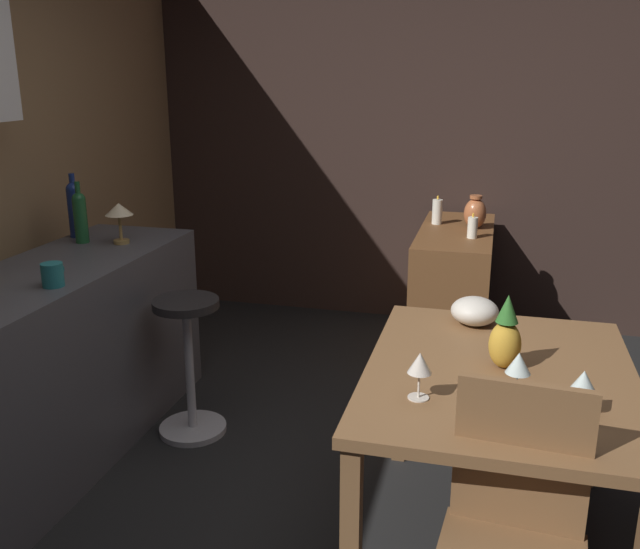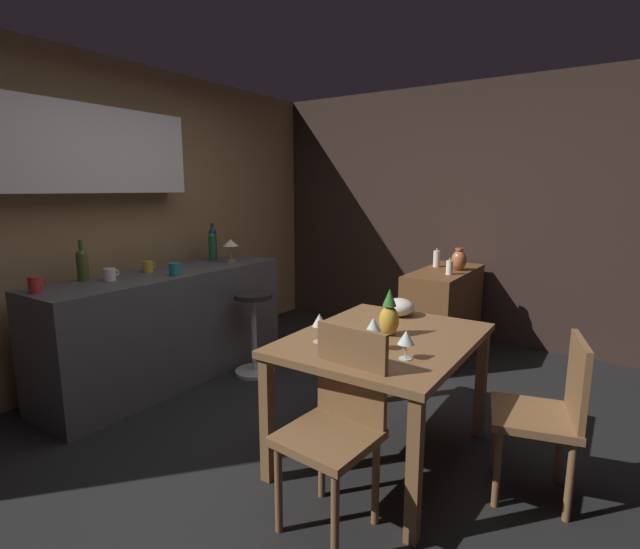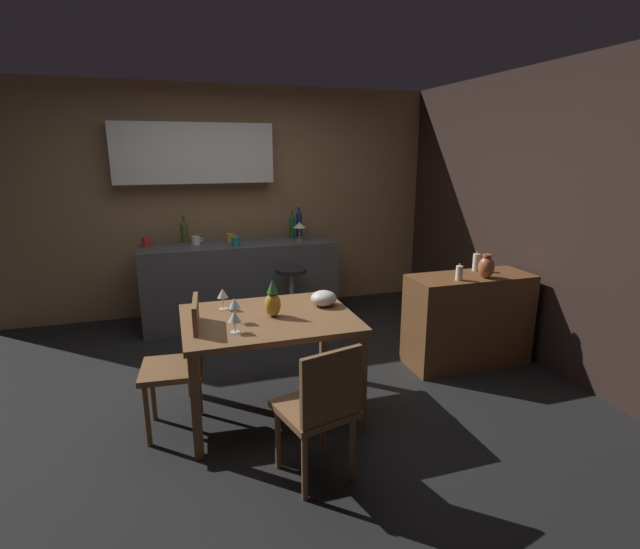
% 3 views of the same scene
% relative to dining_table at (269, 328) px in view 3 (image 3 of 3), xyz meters
% --- Properties ---
extents(ground_plane, '(9.00, 9.00, 0.00)m').
position_rel_dining_table_xyz_m(ground_plane, '(-0.01, 0.42, -0.65)').
color(ground_plane, black).
extents(wall_kitchen_back, '(5.20, 0.33, 2.60)m').
position_rel_dining_table_xyz_m(wall_kitchen_back, '(-0.07, 2.50, 0.76)').
color(wall_kitchen_back, '#9E7A51').
rests_on(wall_kitchen_back, ground_plane).
extents(wall_side_right, '(0.10, 4.40, 2.60)m').
position_rel_dining_table_xyz_m(wall_side_right, '(2.54, 0.72, 0.65)').
color(wall_side_right, '#33231E').
rests_on(wall_side_right, ground_plane).
extents(dining_table, '(1.20, 0.93, 0.74)m').
position_rel_dining_table_xyz_m(dining_table, '(0.00, 0.00, 0.00)').
color(dining_table, brown).
rests_on(dining_table, ground_plane).
extents(kitchen_counter, '(2.10, 0.60, 0.90)m').
position_rel_dining_table_xyz_m(kitchen_counter, '(0.09, 1.98, -0.20)').
color(kitchen_counter, '#4C4C51').
rests_on(kitchen_counter, ground_plane).
extents(sideboard_cabinet, '(1.10, 0.44, 0.82)m').
position_rel_dining_table_xyz_m(sideboard_cabinet, '(1.86, 0.28, -0.24)').
color(sideboard_cabinet, brown).
rests_on(sideboard_cabinet, ground_plane).
extents(chair_near_window, '(0.43, 0.43, 0.93)m').
position_rel_dining_table_xyz_m(chair_near_window, '(-0.61, -0.06, -0.14)').
color(chair_near_window, brown).
rests_on(chair_near_window, ground_plane).
extents(chair_by_doorway, '(0.49, 0.49, 0.85)m').
position_rel_dining_table_xyz_m(chair_by_doorway, '(0.12, -0.85, -0.18)').
color(chair_by_doorway, brown).
rests_on(chair_by_doorway, ground_plane).
extents(bar_stool, '(0.34, 0.34, 0.70)m').
position_rel_dining_table_xyz_m(bar_stool, '(0.54, 1.46, -0.28)').
color(bar_stool, '#262323').
rests_on(bar_stool, ground_plane).
extents(wine_glass_left, '(0.08, 0.08, 0.16)m').
position_rel_dining_table_xyz_m(wine_glass_left, '(-0.29, 0.25, 0.21)').
color(wine_glass_left, silver).
rests_on(wine_glass_left, dining_table).
extents(wine_glass_right, '(0.08, 0.08, 0.14)m').
position_rel_dining_table_xyz_m(wine_glass_right, '(-0.27, -0.24, 0.19)').
color(wine_glass_right, silver).
rests_on(wine_glass_right, dining_table).
extents(wine_glass_center, '(0.08, 0.08, 0.17)m').
position_rel_dining_table_xyz_m(wine_glass_center, '(-0.24, -0.05, 0.22)').
color(wine_glass_center, silver).
rests_on(wine_glass_center, dining_table).
extents(pineapple_centerpiece, '(0.11, 0.11, 0.27)m').
position_rel_dining_table_xyz_m(pineapple_centerpiece, '(0.03, -0.01, 0.20)').
color(pineapple_centerpiece, gold).
rests_on(pineapple_centerpiece, dining_table).
extents(fruit_bowl, '(0.20, 0.20, 0.12)m').
position_rel_dining_table_xyz_m(fruit_bowl, '(0.45, 0.11, 0.15)').
color(fruit_bowl, beige).
rests_on(fruit_bowl, dining_table).
extents(wine_bottle_green, '(0.07, 0.07, 0.32)m').
position_rel_dining_table_xyz_m(wine_bottle_green, '(0.72, 2.11, 0.39)').
color(wine_bottle_green, '#1E592D').
rests_on(wine_bottle_green, kitchen_counter).
extents(wine_bottle_olive, '(0.08, 0.08, 0.30)m').
position_rel_dining_table_xyz_m(wine_bottle_olive, '(-0.47, 2.20, 0.38)').
color(wine_bottle_olive, '#475623').
rests_on(wine_bottle_olive, kitchen_counter).
extents(wine_bottle_cobalt, '(0.07, 0.07, 0.34)m').
position_rel_dining_table_xyz_m(wine_bottle_cobalt, '(0.83, 2.22, 0.41)').
color(wine_bottle_cobalt, navy).
rests_on(wine_bottle_cobalt, kitchen_counter).
extents(cup_mustard, '(0.11, 0.08, 0.09)m').
position_rel_dining_table_xyz_m(cup_mustard, '(0.01, 2.10, 0.29)').
color(cup_mustard, gold).
rests_on(cup_mustard, kitchen_counter).
extents(cup_red, '(0.11, 0.08, 0.11)m').
position_rel_dining_table_xyz_m(cup_red, '(-0.87, 2.07, 0.30)').
color(cup_red, red).
rests_on(cup_red, kitchen_counter).
extents(cup_white, '(0.12, 0.09, 0.09)m').
position_rel_dining_table_xyz_m(cup_white, '(-0.37, 2.04, 0.29)').
color(cup_white, white).
rests_on(cup_white, kitchen_counter).
extents(cup_teal, '(0.12, 0.09, 0.10)m').
position_rel_dining_table_xyz_m(cup_teal, '(0.03, 1.80, 0.30)').
color(cup_teal, teal).
rests_on(cup_teal, kitchen_counter).
extents(counter_lamp, '(0.14, 0.14, 0.21)m').
position_rel_dining_table_xyz_m(counter_lamp, '(0.75, 1.91, 0.41)').
color(counter_lamp, '#A58447').
rests_on(counter_lamp, kitchen_counter).
extents(pillar_candle_tall, '(0.06, 0.06, 0.15)m').
position_rel_dining_table_xyz_m(pillar_candle_tall, '(1.67, 0.18, 0.23)').
color(pillar_candle_tall, white).
rests_on(pillar_candle_tall, sideboard_cabinet).
extents(pillar_candle_short, '(0.06, 0.06, 0.18)m').
position_rel_dining_table_xyz_m(pillar_candle_short, '(2.00, 0.41, 0.25)').
color(pillar_candle_short, white).
rests_on(pillar_candle_short, sideboard_cabinet).
extents(vase_copper, '(0.14, 0.14, 0.20)m').
position_rel_dining_table_xyz_m(vase_copper, '(1.93, 0.18, 0.26)').
color(vase_copper, '#B26038').
rests_on(vase_copper, sideboard_cabinet).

